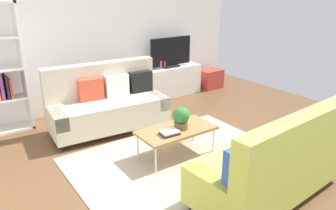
{
  "coord_description": "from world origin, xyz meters",
  "views": [
    {
      "loc": [
        -2.52,
        -3.22,
        2.32
      ],
      "look_at": [
        0.08,
        0.5,
        0.65
      ],
      "focal_mm": 35.02,
      "sensor_mm": 36.0,
      "label": 1
    }
  ],
  "objects_px": {
    "couch_green": "(273,164)",
    "coffee_table": "(176,131)",
    "bottle_0": "(161,65)",
    "bottle_1": "(165,65)",
    "tv": "(171,53)",
    "couch_beige": "(108,104)",
    "tv_console": "(170,81)",
    "storage_trunk": "(210,79)",
    "potted_plant": "(181,118)",
    "vase_0": "(146,67)",
    "table_book_0": "(170,133)",
    "vase_1": "(152,66)"
  },
  "relations": [
    {
      "from": "couch_green",
      "to": "coffee_table",
      "type": "xyz_separation_m",
      "value": [
        -0.29,
        1.42,
        -0.05
      ]
    },
    {
      "from": "couch_green",
      "to": "bottle_0",
      "type": "distance_m",
      "value": 3.83
    },
    {
      "from": "bottle_1",
      "to": "tv",
      "type": "bearing_deg",
      "value": 6.53
    },
    {
      "from": "couch_green",
      "to": "tv",
      "type": "xyz_separation_m",
      "value": [
        1.24,
        3.72,
        0.51
      ]
    },
    {
      "from": "couch_beige",
      "to": "coffee_table",
      "type": "xyz_separation_m",
      "value": [
        0.38,
        -1.42,
        -0.06
      ]
    },
    {
      "from": "tv_console",
      "to": "storage_trunk",
      "type": "bearing_deg",
      "value": -5.19
    },
    {
      "from": "storage_trunk",
      "to": "potted_plant",
      "type": "relative_size",
      "value": 1.64
    },
    {
      "from": "potted_plant",
      "to": "vase_0",
      "type": "relative_size",
      "value": 2.43
    },
    {
      "from": "potted_plant",
      "to": "tv",
      "type": "bearing_deg",
      "value": 57.55
    },
    {
      "from": "coffee_table",
      "to": "bottle_0",
      "type": "xyz_separation_m",
      "value": [
        1.26,
        2.27,
        0.33
      ]
    },
    {
      "from": "coffee_table",
      "to": "storage_trunk",
      "type": "bearing_deg",
      "value": 40.05
    },
    {
      "from": "bottle_1",
      "to": "potted_plant",
      "type": "bearing_deg",
      "value": -119.49
    },
    {
      "from": "storage_trunk",
      "to": "couch_beige",
      "type": "bearing_deg",
      "value": -165.27
    },
    {
      "from": "couch_beige",
      "to": "potted_plant",
      "type": "xyz_separation_m",
      "value": [
        0.44,
        -1.45,
        0.13
      ]
    },
    {
      "from": "potted_plant",
      "to": "bottle_0",
      "type": "distance_m",
      "value": 2.6
    },
    {
      "from": "storage_trunk",
      "to": "vase_0",
      "type": "distance_m",
      "value": 1.76
    },
    {
      "from": "tv_console",
      "to": "storage_trunk",
      "type": "relative_size",
      "value": 2.69
    },
    {
      "from": "coffee_table",
      "to": "bottle_0",
      "type": "bearing_deg",
      "value": 60.99
    },
    {
      "from": "couch_beige",
      "to": "table_book_0",
      "type": "height_order",
      "value": "couch_beige"
    },
    {
      "from": "bottle_1",
      "to": "storage_trunk",
      "type": "bearing_deg",
      "value": -2.69
    },
    {
      "from": "tv_console",
      "to": "storage_trunk",
      "type": "height_order",
      "value": "tv_console"
    },
    {
      "from": "couch_green",
      "to": "bottle_1",
      "type": "bearing_deg",
      "value": 70.38
    },
    {
      "from": "couch_green",
      "to": "coffee_table",
      "type": "distance_m",
      "value": 1.45
    },
    {
      "from": "storage_trunk",
      "to": "bottle_1",
      "type": "distance_m",
      "value": 1.37
    },
    {
      "from": "tv_console",
      "to": "vase_1",
      "type": "height_order",
      "value": "vase_1"
    },
    {
      "from": "storage_trunk",
      "to": "table_book_0",
      "type": "height_order",
      "value": "table_book_0"
    },
    {
      "from": "storage_trunk",
      "to": "table_book_0",
      "type": "distance_m",
      "value": 3.65
    },
    {
      "from": "couch_beige",
      "to": "tv_console",
      "type": "xyz_separation_m",
      "value": [
        1.92,
        0.89,
        -0.13
      ]
    },
    {
      "from": "couch_green",
      "to": "couch_beige",
      "type": "bearing_deg",
      "value": 99.82
    },
    {
      "from": "potted_plant",
      "to": "bottle_1",
      "type": "bearing_deg",
      "value": 60.51
    },
    {
      "from": "tv_console",
      "to": "table_book_0",
      "type": "distance_m",
      "value": 2.96
    },
    {
      "from": "tv",
      "to": "storage_trunk",
      "type": "relative_size",
      "value": 1.92
    },
    {
      "from": "couch_green",
      "to": "bottle_1",
      "type": "distance_m",
      "value": 3.86
    },
    {
      "from": "coffee_table",
      "to": "bottle_0",
      "type": "height_order",
      "value": "bottle_0"
    },
    {
      "from": "table_book_0",
      "to": "bottle_0",
      "type": "relative_size",
      "value": 1.39
    },
    {
      "from": "tv",
      "to": "coffee_table",
      "type": "bearing_deg",
      "value": -123.77
    },
    {
      "from": "storage_trunk",
      "to": "bottle_1",
      "type": "height_order",
      "value": "bottle_1"
    },
    {
      "from": "couch_beige",
      "to": "tv",
      "type": "xyz_separation_m",
      "value": [
        1.92,
        0.87,
        0.5
      ]
    },
    {
      "from": "couch_beige",
      "to": "coffee_table",
      "type": "height_order",
      "value": "couch_beige"
    },
    {
      "from": "tv_console",
      "to": "bottle_0",
      "type": "xyz_separation_m",
      "value": [
        -0.27,
        -0.04,
        0.41
      ]
    },
    {
      "from": "coffee_table",
      "to": "table_book_0",
      "type": "xyz_separation_m",
      "value": [
        -0.19,
        -0.1,
        0.04
      ]
    },
    {
      "from": "tv",
      "to": "vase_1",
      "type": "xyz_separation_m",
      "value": [
        -0.44,
        0.07,
        -0.25
      ]
    },
    {
      "from": "tv",
      "to": "vase_1",
      "type": "height_order",
      "value": "tv"
    },
    {
      "from": "vase_0",
      "to": "coffee_table",
      "type": "bearing_deg",
      "value": -111.98
    },
    {
      "from": "coffee_table",
      "to": "vase_1",
      "type": "height_order",
      "value": "vase_1"
    },
    {
      "from": "tv_console",
      "to": "table_book_0",
      "type": "height_order",
      "value": "tv_console"
    },
    {
      "from": "couch_green",
      "to": "bottle_0",
      "type": "xyz_separation_m",
      "value": [
        0.97,
        3.7,
        0.29
      ]
    },
    {
      "from": "storage_trunk",
      "to": "vase_1",
      "type": "bearing_deg",
      "value": 174.42
    },
    {
      "from": "tv_console",
      "to": "bottle_0",
      "type": "relative_size",
      "value": 8.11
    },
    {
      "from": "vase_1",
      "to": "bottle_1",
      "type": "distance_m",
      "value": 0.28
    }
  ]
}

